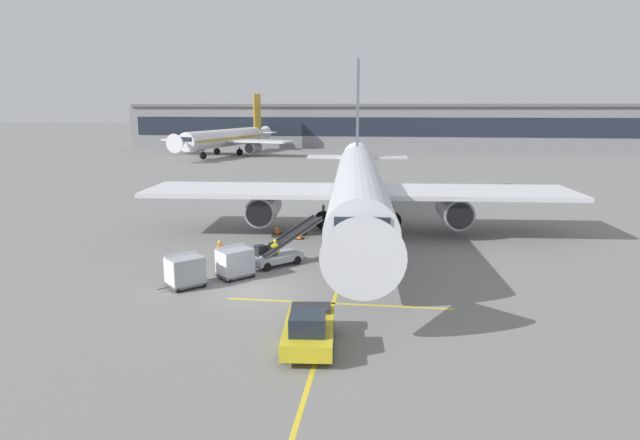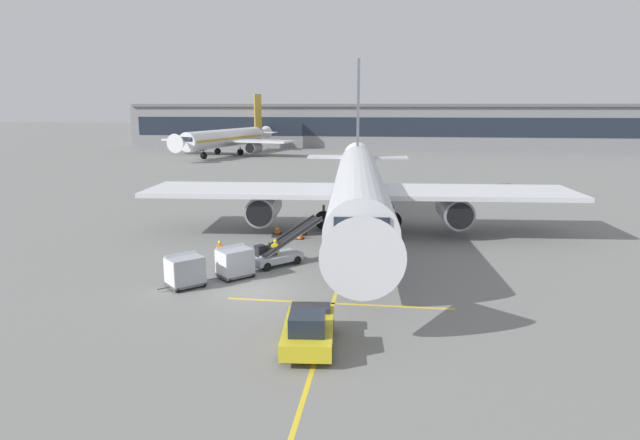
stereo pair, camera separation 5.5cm
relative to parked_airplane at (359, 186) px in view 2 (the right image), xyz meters
name	(u,v)px [view 2 (the right image)]	position (x,y,z in m)	size (l,w,h in m)	color
ground_plane	(253,292)	(-4.91, -15.34, -3.89)	(600.00, 600.00, 0.00)	slate
parked_airplane	(359,186)	(0.00, 0.00, 0.00)	(34.80, 44.69, 15.13)	silver
belt_loader	(279,252)	(-4.55, -9.90, -3.04)	(4.56, 4.79, 2.87)	#A3A8B2
baggage_cart_lead	(235,261)	(-6.63, -12.92, -2.89)	(2.54, 2.55, 1.91)	#515156
baggage_cart_second	(185,270)	(-8.95, -15.03, -2.89)	(2.54, 2.55, 1.91)	#515156
pushback_tug	(308,330)	(-0.70, -22.01, -3.06)	(2.49, 4.57, 1.83)	gold
ground_crew_by_loader	(275,251)	(-4.71, -10.16, -2.89)	(0.57, 0.26, 1.74)	#514C42
ground_crew_by_carts	(220,252)	(-8.17, -10.96, -2.89)	(0.55, 0.34, 1.74)	#333847
safety_cone_engine_keepout	(277,229)	(-6.48, -1.34, -3.51)	(0.69, 0.69, 0.77)	black
safety_cone_wingtip	(300,234)	(-4.36, -2.84, -3.54)	(0.63, 0.63, 0.71)	black
safety_cone_nose_mark	(302,230)	(-4.43, -1.29, -3.50)	(0.71, 0.71, 0.79)	black
apron_guidance_line_lead_in	(354,234)	(-0.24, -0.79, -3.88)	(0.20, 110.00, 0.01)	yellow
apron_guidance_line_stop_bar	(338,304)	(0.06, -16.58, -3.88)	(12.00, 0.20, 0.01)	yellow
terminal_building	(410,125)	(6.82, 100.59, 1.45)	(142.30, 22.47, 10.78)	gray
distant_airplane	(227,138)	(-32.16, 67.91, -0.33)	(29.25, 37.99, 12.98)	white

